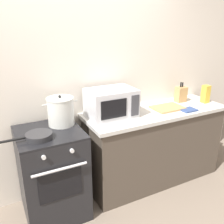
{
  "coord_description": "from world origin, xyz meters",
  "views": [
    {
      "loc": [
        -0.77,
        -1.52,
        1.88
      ],
      "look_at": [
        0.31,
        0.6,
        1.0
      ],
      "focal_mm": 39.46,
      "sensor_mm": 36.0,
      "label": 1
    }
  ],
  "objects_px": {
    "stove": "(53,173)",
    "frying_pan": "(38,136)",
    "microwave": "(111,103)",
    "knife_block": "(181,94)",
    "oven_mitt": "(188,110)",
    "pasta_box": "(206,94)",
    "cutting_board": "(168,108)",
    "stock_pot": "(61,111)"
  },
  "relations": [
    {
      "from": "knife_block",
      "to": "oven_mitt",
      "type": "bearing_deg",
      "value": -115.98
    },
    {
      "from": "stove",
      "to": "knife_block",
      "type": "height_order",
      "value": "knife_block"
    },
    {
      "from": "oven_mitt",
      "to": "microwave",
      "type": "bearing_deg",
      "value": 164.74
    },
    {
      "from": "pasta_box",
      "to": "oven_mitt",
      "type": "distance_m",
      "value": 0.43
    },
    {
      "from": "frying_pan",
      "to": "microwave",
      "type": "distance_m",
      "value": 0.84
    },
    {
      "from": "knife_block",
      "to": "pasta_box",
      "type": "bearing_deg",
      "value": -34.56
    },
    {
      "from": "frying_pan",
      "to": "microwave",
      "type": "height_order",
      "value": "microwave"
    },
    {
      "from": "stock_pot",
      "to": "pasta_box",
      "type": "height_order",
      "value": "stock_pot"
    },
    {
      "from": "knife_block",
      "to": "pasta_box",
      "type": "relative_size",
      "value": 1.15
    },
    {
      "from": "stove",
      "to": "frying_pan",
      "type": "relative_size",
      "value": 2.13
    },
    {
      "from": "knife_block",
      "to": "pasta_box",
      "type": "height_order",
      "value": "knife_block"
    },
    {
      "from": "pasta_box",
      "to": "microwave",
      "type": "bearing_deg",
      "value": 175.12
    },
    {
      "from": "frying_pan",
      "to": "cutting_board",
      "type": "height_order",
      "value": "frying_pan"
    },
    {
      "from": "frying_pan",
      "to": "cutting_board",
      "type": "distance_m",
      "value": 1.52
    },
    {
      "from": "microwave",
      "to": "knife_block",
      "type": "relative_size",
      "value": 1.98
    },
    {
      "from": "stove",
      "to": "pasta_box",
      "type": "relative_size",
      "value": 4.18
    },
    {
      "from": "stock_pot",
      "to": "knife_block",
      "type": "relative_size",
      "value": 1.37
    },
    {
      "from": "knife_block",
      "to": "frying_pan",
      "type": "bearing_deg",
      "value": -172.13
    },
    {
      "from": "stove",
      "to": "stock_pot",
      "type": "bearing_deg",
      "value": 34.47
    },
    {
      "from": "microwave",
      "to": "cutting_board",
      "type": "distance_m",
      "value": 0.72
    },
    {
      "from": "pasta_box",
      "to": "oven_mitt",
      "type": "xyz_separation_m",
      "value": [
        -0.39,
        -0.13,
        -0.1
      ]
    },
    {
      "from": "frying_pan",
      "to": "oven_mitt",
      "type": "height_order",
      "value": "frying_pan"
    },
    {
      "from": "microwave",
      "to": "cutting_board",
      "type": "relative_size",
      "value": 1.39
    },
    {
      "from": "knife_block",
      "to": "oven_mitt",
      "type": "height_order",
      "value": "knife_block"
    },
    {
      "from": "microwave",
      "to": "oven_mitt",
      "type": "xyz_separation_m",
      "value": [
        0.87,
        -0.24,
        -0.14
      ]
    },
    {
      "from": "stock_pot",
      "to": "cutting_board",
      "type": "distance_m",
      "value": 1.25
    },
    {
      "from": "frying_pan",
      "to": "pasta_box",
      "type": "distance_m",
      "value": 2.08
    },
    {
      "from": "stove",
      "to": "frying_pan",
      "type": "distance_m",
      "value": 0.51
    },
    {
      "from": "stove",
      "to": "frying_pan",
      "type": "xyz_separation_m",
      "value": [
        -0.11,
        -0.11,
        0.48
      ]
    },
    {
      "from": "cutting_board",
      "to": "knife_block",
      "type": "bearing_deg",
      "value": 23.96
    },
    {
      "from": "stove",
      "to": "microwave",
      "type": "relative_size",
      "value": 1.84
    },
    {
      "from": "microwave",
      "to": "cutting_board",
      "type": "bearing_deg",
      "value": -6.33
    },
    {
      "from": "cutting_board",
      "to": "pasta_box",
      "type": "distance_m",
      "value": 0.57
    },
    {
      "from": "stock_pot",
      "to": "knife_block",
      "type": "bearing_deg",
      "value": 1.19
    },
    {
      "from": "frying_pan",
      "to": "stock_pot",
      "type": "bearing_deg",
      "value": 38.97
    },
    {
      "from": "cutting_board",
      "to": "pasta_box",
      "type": "height_order",
      "value": "pasta_box"
    },
    {
      "from": "pasta_box",
      "to": "cutting_board",
      "type": "bearing_deg",
      "value": 176.94
    },
    {
      "from": "stock_pot",
      "to": "cutting_board",
      "type": "xyz_separation_m",
      "value": [
        1.24,
        -0.11,
        -0.13
      ]
    },
    {
      "from": "stove",
      "to": "pasta_box",
      "type": "height_order",
      "value": "pasta_box"
    },
    {
      "from": "frying_pan",
      "to": "microwave",
      "type": "bearing_deg",
      "value": 13.27
    },
    {
      "from": "microwave",
      "to": "oven_mitt",
      "type": "height_order",
      "value": "microwave"
    },
    {
      "from": "stock_pot",
      "to": "oven_mitt",
      "type": "height_order",
      "value": "stock_pot"
    }
  ]
}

